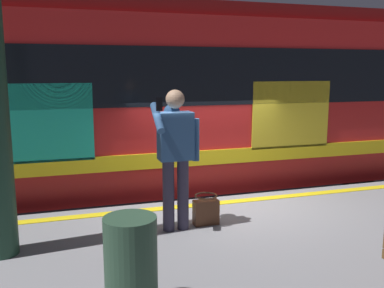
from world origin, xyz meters
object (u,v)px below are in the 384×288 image
(train_carriage, at_px, (157,97))
(trash_bin, at_px, (131,265))
(passenger, at_px, (175,148))
(handbag, at_px, (206,211))

(train_carriage, height_order, trash_bin, train_carriage)
(train_carriage, bearing_deg, passenger, 81.31)
(train_carriage, relative_size, trash_bin, 14.34)
(train_carriage, distance_m, passenger, 2.98)
(passenger, height_order, trash_bin, passenger)
(passenger, bearing_deg, trash_bin, 63.63)
(trash_bin, bearing_deg, train_carriage, -105.42)
(train_carriage, bearing_deg, handbag, 89.20)
(handbag, height_order, trash_bin, trash_bin)
(passenger, distance_m, trash_bin, 1.92)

